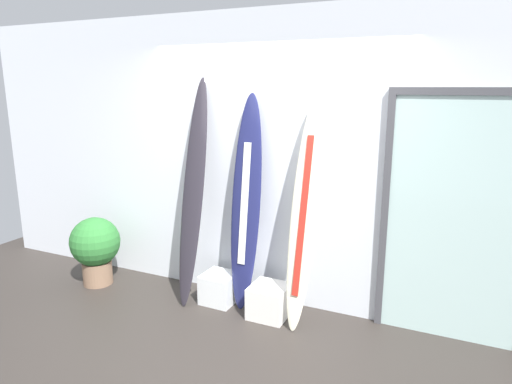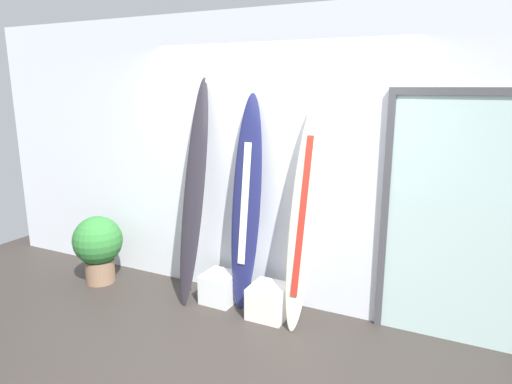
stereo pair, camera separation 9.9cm
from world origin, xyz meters
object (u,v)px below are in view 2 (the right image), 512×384
(surfboard_navy, at_px, (246,205))
(glass_door, at_px, (457,217))
(surfboard_ivory, at_px, (303,216))
(potted_plant, at_px, (98,245))
(display_block_center, at_px, (269,301))
(display_block_left, at_px, (220,287))
(surfboard_charcoal, at_px, (194,194))

(surfboard_navy, distance_m, glass_door, 1.83)
(surfboard_ivory, bearing_deg, potted_plant, -175.97)
(display_block_center, xyz_separation_m, potted_plant, (-1.99, -0.12, 0.28))
(surfboard_ivory, height_order, display_block_left, surfboard_ivory)
(surfboard_ivory, relative_size, glass_door, 0.96)
(surfboard_ivory, bearing_deg, display_block_left, 178.78)
(surfboard_ivory, bearing_deg, display_block_center, -172.24)
(display_block_left, bearing_deg, potted_plant, -172.80)
(display_block_left, relative_size, display_block_center, 0.94)
(glass_door, bearing_deg, surfboard_navy, -174.37)
(surfboard_ivory, bearing_deg, surfboard_navy, 171.76)
(surfboard_navy, bearing_deg, surfboard_ivory, -8.24)
(display_block_left, bearing_deg, surfboard_charcoal, -175.03)
(surfboard_charcoal, bearing_deg, potted_plant, -172.30)
(glass_door, distance_m, potted_plant, 3.59)
(surfboard_ivory, distance_m, potted_plant, 2.37)
(surfboard_ivory, height_order, display_block_center, surfboard_ivory)
(surfboard_charcoal, relative_size, surfboard_navy, 1.07)
(potted_plant, bearing_deg, glass_door, 6.97)
(glass_door, relative_size, potted_plant, 2.83)
(surfboard_navy, distance_m, display_block_left, 0.91)
(display_block_left, relative_size, potted_plant, 0.44)
(surfboard_charcoal, relative_size, surfboard_ivory, 1.09)
(surfboard_charcoal, bearing_deg, display_block_center, -2.54)
(display_block_left, relative_size, glass_door, 0.16)
(surfboard_navy, height_order, display_block_left, surfboard_navy)
(display_block_center, relative_size, glass_door, 0.17)
(surfboard_charcoal, bearing_deg, surfboard_ivory, 0.23)
(surfboard_ivory, relative_size, potted_plant, 2.70)
(surfboard_ivory, relative_size, display_block_left, 6.15)
(surfboard_charcoal, distance_m, glass_door, 2.36)
(display_block_left, bearing_deg, surfboard_ivory, -1.22)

